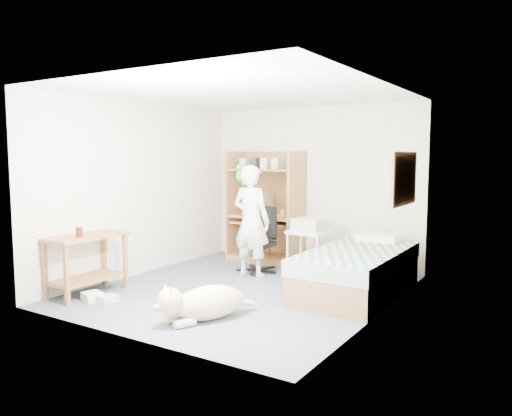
# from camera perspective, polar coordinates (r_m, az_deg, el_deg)

# --- Properties ---
(floor) EXTENTS (4.00, 4.00, 0.00)m
(floor) POSITION_cam_1_polar(r_m,az_deg,el_deg) (6.53, -1.43, -9.36)
(floor) COLOR #4C5868
(floor) RESTS_ON ground
(wall_back) EXTENTS (3.60, 0.02, 2.50)m
(wall_back) POSITION_cam_1_polar(r_m,az_deg,el_deg) (8.05, 6.46, 2.54)
(wall_back) COLOR silver
(wall_back) RESTS_ON floor
(wall_right) EXTENTS (0.02, 4.00, 2.50)m
(wall_right) POSITION_cam_1_polar(r_m,az_deg,el_deg) (5.53, 14.27, 0.83)
(wall_right) COLOR silver
(wall_right) RESTS_ON floor
(wall_left) EXTENTS (0.02, 4.00, 2.50)m
(wall_left) POSITION_cam_1_polar(r_m,az_deg,el_deg) (7.46, -13.05, 2.16)
(wall_left) COLOR silver
(wall_left) RESTS_ON floor
(ceiling) EXTENTS (3.60, 4.00, 0.02)m
(ceiling) POSITION_cam_1_polar(r_m,az_deg,el_deg) (6.35, -1.49, 12.97)
(ceiling) COLOR white
(ceiling) RESTS_ON wall_back
(computer_hutch) EXTENTS (1.20, 0.63, 1.80)m
(computer_hutch) POSITION_cam_1_polar(r_m,az_deg,el_deg) (8.19, 1.21, -0.37)
(computer_hutch) COLOR brown
(computer_hutch) RESTS_ON floor
(bed) EXTENTS (1.02, 2.02, 0.66)m
(bed) POSITION_cam_1_polar(r_m,az_deg,el_deg) (6.42, 11.48, -7.10)
(bed) COLOR brown
(bed) RESTS_ON floor
(side_desk) EXTENTS (0.50, 1.00, 0.75)m
(side_desk) POSITION_cam_1_polar(r_m,az_deg,el_deg) (6.58, -18.80, -5.16)
(side_desk) COLOR brown
(side_desk) RESTS_ON floor
(corkboard) EXTENTS (0.04, 0.94, 0.66)m
(corkboard) POSITION_cam_1_polar(r_m,az_deg,el_deg) (6.38, 16.58, 3.24)
(corkboard) COLOR #926341
(corkboard) RESTS_ON wall_right
(office_chair) EXTENTS (0.54, 0.54, 0.96)m
(office_chair) POSITION_cam_1_polar(r_m,az_deg,el_deg) (7.47, 0.41, -4.69)
(office_chair) COLOR black
(office_chair) RESTS_ON floor
(person) EXTENTS (0.60, 0.40, 1.60)m
(person) POSITION_cam_1_polar(r_m,az_deg,el_deg) (7.12, -0.54, -1.50)
(person) COLOR white
(person) RESTS_ON floor
(parrot) EXTENTS (0.12, 0.21, 0.32)m
(parrot) POSITION_cam_1_polar(r_m,az_deg,el_deg) (7.19, -1.83, 3.88)
(parrot) COLOR #128017
(parrot) RESTS_ON person
(dog) EXTENTS (0.68, 1.11, 0.44)m
(dog) POSITION_cam_1_polar(r_m,az_deg,el_deg) (5.37, -6.01, -10.66)
(dog) COLOR tan
(dog) RESTS_ON floor
(printer_cart) EXTENTS (0.58, 0.47, 0.66)m
(printer_cart) POSITION_cam_1_polar(r_m,az_deg,el_deg) (7.23, 6.02, -4.34)
(printer_cart) COLOR silver
(printer_cart) RESTS_ON floor
(printer) EXTENTS (0.44, 0.35, 0.18)m
(printer) POSITION_cam_1_polar(r_m,az_deg,el_deg) (7.19, 6.04, -1.90)
(printer) COLOR #AEAEA9
(printer) RESTS_ON printer_cart
(crt_monitor) EXTENTS (0.39, 0.41, 0.36)m
(crt_monitor) POSITION_cam_1_polar(r_m,az_deg,el_deg) (8.27, 0.24, 0.59)
(crt_monitor) COLOR beige
(crt_monitor) RESTS_ON computer_hutch
(keyboard) EXTENTS (0.46, 0.18, 0.03)m
(keyboard) POSITION_cam_1_polar(r_m,az_deg,el_deg) (8.07, 0.70, -1.55)
(keyboard) COLOR beige
(keyboard) RESTS_ON computer_hutch
(pencil_cup) EXTENTS (0.08, 0.08, 0.12)m
(pencil_cup) POSITION_cam_1_polar(r_m,az_deg,el_deg) (7.94, 3.11, -0.59)
(pencil_cup) COLOR yellow
(pencil_cup) RESTS_ON computer_hutch
(drink_glass) EXTENTS (0.08, 0.08, 0.12)m
(drink_glass) POSITION_cam_1_polar(r_m,az_deg,el_deg) (6.41, -19.55, -2.61)
(drink_glass) COLOR #3C1609
(drink_glass) RESTS_ON side_desk
(floor_box_a) EXTENTS (0.30, 0.27, 0.10)m
(floor_box_a) POSITION_cam_1_polar(r_m,az_deg,el_deg) (6.37, -18.21, -9.60)
(floor_box_a) COLOR white
(floor_box_a) RESTS_ON floor
(floor_box_b) EXTENTS (0.20, 0.24, 0.08)m
(floor_box_b) POSITION_cam_1_polar(r_m,az_deg,el_deg) (6.26, -16.65, -9.92)
(floor_box_b) COLOR beige
(floor_box_b) RESTS_ON floor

